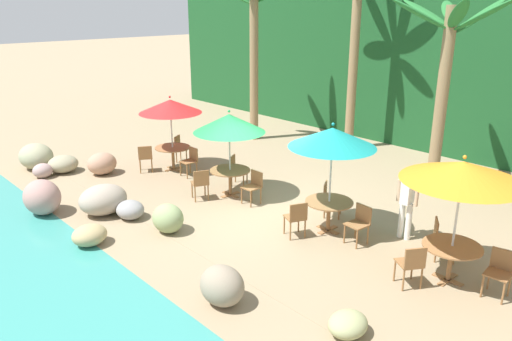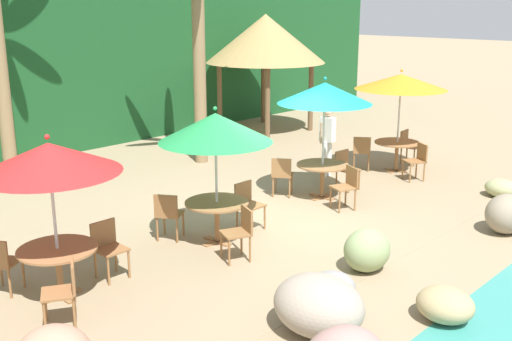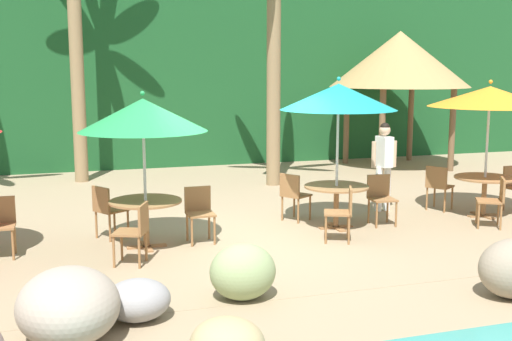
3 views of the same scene
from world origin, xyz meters
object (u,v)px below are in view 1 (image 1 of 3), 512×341
chair_red_left (145,157)px  umbrella_green (229,123)px  chair_green_seaward (254,185)px  chair_teal_left (296,217)px  chair_teal_seaward (360,221)px  chair_green_inland (236,168)px  palm_tree_third (446,63)px  dining_table_green (230,174)px  umbrella_orange (463,171)px  dining_table_red (173,151)px  palm_tree_second (357,12)px  chair_orange_inland (441,236)px  chair_orange_seaward (500,270)px  palm_tree_nearest (254,41)px  dining_table_teal (329,206)px  chair_green_left (201,182)px  umbrella_teal (332,138)px  chair_teal_inland (329,197)px  chair_red_seaward (191,159)px  chair_orange_left (412,263)px  umbrella_red (170,106)px  dining_table_orange (452,252)px  waiter_in_white (407,198)px

chair_red_left → umbrella_green: size_ratio=0.36×
chair_green_seaward → chair_teal_left: 2.27m
umbrella_green → chair_teal_seaward: (4.12, 0.23, -1.52)m
chair_green_inland → palm_tree_third: bearing=42.4°
dining_table_green → umbrella_orange: umbrella_orange is taller
dining_table_red → palm_tree_second: (2.25, 6.12, 4.10)m
chair_orange_inland → chair_teal_left: bearing=-151.6°
chair_orange_seaward → palm_tree_nearest: palm_tree_nearest is taller
dining_table_teal → chair_orange_seaward: (3.81, 0.15, -0.10)m
chair_green_left → chair_orange_seaward: (7.32, 1.18, 0.00)m
chair_green_left → umbrella_teal: (3.52, 1.03, 1.73)m
palm_tree_nearest → palm_tree_third: 7.54m
chair_teal_inland → chair_red_seaward: bearing=-171.7°
chair_green_left → chair_orange_left: same height
dining_table_red → chair_teal_left: bearing=-6.8°
chair_red_left → palm_tree_nearest: bearing=97.6°
palm_tree_second → chair_teal_left: bearing=-61.6°
dining_table_teal → dining_table_green: bearing=-176.2°
chair_orange_seaward → palm_tree_third: (-3.51, 4.04, 3.03)m
chair_green_seaward → chair_orange_seaward: same height
chair_green_seaward → chair_green_left: 1.43m
chair_teal_seaward → palm_tree_nearest: palm_tree_nearest is taller
umbrella_red → dining_table_green: bearing=-2.2°
chair_teal_left → dining_table_orange: (3.23, 0.79, 0.10)m
chair_green_inland → chair_red_seaward: bearing=-162.6°
chair_green_seaward → dining_table_teal: 2.42m
umbrella_red → chair_teal_inland: (5.67, 0.77, -1.52)m
umbrella_orange → palm_tree_third: bearing=122.3°
chair_orange_inland → umbrella_green: bearing=-171.5°
umbrella_red → umbrella_orange: umbrella_orange is taller
chair_orange_inland → waiter_in_white: size_ratio=0.51×
chair_teal_left → chair_orange_seaward: bearing=13.3°
umbrella_green → palm_tree_second: 6.82m
palm_tree_nearest → waiter_in_white: palm_tree_nearest is taller
chair_green_inland → chair_teal_left: same height
chair_orange_inland → chair_green_inland: bearing=-178.4°
palm_tree_second → chair_orange_left: bearing=-46.2°
chair_teal_left → palm_tree_nearest: 9.24m
chair_red_seaward → dining_table_red: bearing=-175.1°
dining_table_red → chair_green_left: bearing=-19.1°
chair_green_inland → chair_orange_seaward: (7.60, -0.31, 0.00)m
palm_tree_third → waiter_in_white: bearing=-71.1°
chair_red_seaward → chair_orange_seaward: same height
palm_tree_second → chair_green_seaward: bearing=-76.0°
chair_orange_inland → chair_red_left: bearing=-170.4°
chair_teal_seaward → umbrella_orange: umbrella_orange is taller
umbrella_red → chair_teal_seaward: 7.22m
chair_green_inland → dining_table_teal: (3.79, -0.46, 0.10)m
chair_red_left → chair_green_inland: 3.06m
waiter_in_white → palm_tree_third: bearing=108.9°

